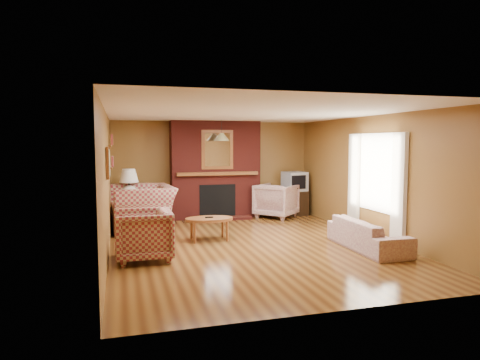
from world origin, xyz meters
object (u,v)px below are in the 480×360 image
object	(u,v)px
fireplace	(215,170)
tv_stand	(294,203)
floral_sofa	(368,234)
coffee_table	(209,220)
floral_armchair	(277,201)
table_lamp	(129,183)
plaid_armchair	(143,235)
plaid_loveseat	(142,208)
side_table	(130,213)
crt_tv	(295,181)

from	to	relation	value
fireplace	tv_stand	size ratio (longest dim) A/B	3.81
floral_sofa	coffee_table	xyz separation A→B (m)	(-2.56, 1.40, 0.12)
floral_armchair	table_lamp	distance (m)	3.62
floral_armchair	plaid_armchair	bearing A→B (deg)	89.23
table_lamp	tv_stand	distance (m)	4.22
floral_armchair	coffee_table	xyz separation A→B (m)	(-2.14, -2.05, -0.04)
plaid_loveseat	table_lamp	distance (m)	0.74
plaid_loveseat	plaid_armchair	distance (m)	2.48
coffee_table	side_table	size ratio (longest dim) A/B	1.60
fireplace	crt_tv	size ratio (longest dim) A/B	4.00
floral_armchair	tv_stand	distance (m)	0.62
side_table	table_lamp	bearing A→B (deg)	135.00
table_lamp	plaid_armchair	bearing A→B (deg)	-87.11
coffee_table	tv_stand	bearing A→B (deg)	39.71
fireplace	coffee_table	bearing A→B (deg)	-105.24
floral_armchair	table_lamp	world-z (taller)	table_lamp
floral_sofa	floral_armchair	world-z (taller)	floral_armchair
floral_sofa	tv_stand	xyz separation A→B (m)	(0.15, 3.66, 0.06)
coffee_table	crt_tv	xyz separation A→B (m)	(2.71, 2.25, 0.49)
plaid_armchair	side_table	distance (m)	2.98
fireplace	plaid_loveseat	size ratio (longest dim) A/B	1.64
tv_stand	crt_tv	distance (m)	0.56
floral_sofa	coffee_table	world-z (taller)	floral_sofa
plaid_loveseat	floral_armchair	bearing A→B (deg)	94.93
plaid_loveseat	table_lamp	size ratio (longest dim) A/B	2.07
side_table	tv_stand	distance (m)	4.16
plaid_loveseat	coffee_table	bearing A→B (deg)	34.07
fireplace	coffee_table	world-z (taller)	fireplace
fireplace	crt_tv	world-z (taller)	fireplace
side_table	tv_stand	size ratio (longest dim) A/B	0.92
side_table	fireplace	bearing A→B (deg)	14.29
table_lamp	coffee_table	bearing A→B (deg)	-53.01
coffee_table	table_lamp	distance (m)	2.46
fireplace	crt_tv	xyz separation A→B (m)	(2.05, -0.19, -0.31)
floral_sofa	tv_stand	distance (m)	3.66
floral_sofa	crt_tv	bearing A→B (deg)	-1.33
floral_armchair	side_table	size ratio (longest dim) A/B	1.60
fireplace	plaid_loveseat	distance (m)	2.23
floral_armchair	crt_tv	size ratio (longest dim) A/B	1.54
coffee_table	crt_tv	world-z (taller)	crt_tv
floral_armchair	coffee_table	bearing A→B (deg)	90.68
plaid_loveseat	fireplace	bearing A→B (deg)	113.10
table_lamp	floral_sofa	bearing A→B (deg)	-39.60
side_table	table_lamp	xyz separation A→B (m)	(-0.00, 0.00, 0.68)
plaid_armchair	side_table	bearing A→B (deg)	-176.88
floral_armchair	table_lamp	size ratio (longest dim) A/B	1.31
coffee_table	side_table	distance (m)	2.39
plaid_loveseat	floral_sofa	world-z (taller)	plaid_loveseat
floral_armchair	table_lamp	xyz separation A→B (m)	(-3.58, -0.15, 0.55)
plaid_loveseat	coffee_table	xyz separation A→B (m)	(1.19, -1.42, -0.09)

